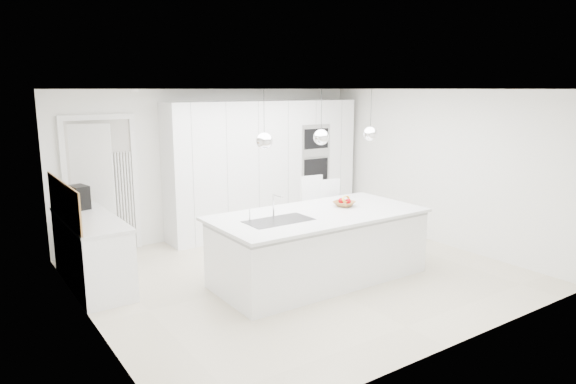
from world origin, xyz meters
TOP-DOWN VIEW (x-y plane):
  - floor at (0.00, 0.00)m, footprint 5.50×5.50m
  - wall_back at (0.00, 2.50)m, footprint 5.50×0.00m
  - wall_left at (-2.75, 0.00)m, footprint 0.00×5.00m
  - ceiling at (0.00, 0.00)m, footprint 5.50×5.50m
  - tall_cabinets at (0.80, 2.20)m, footprint 3.60×0.60m
  - oven_stack at (1.70, 1.89)m, footprint 0.62×0.04m
  - doorway_frame at (-1.95, 2.47)m, footprint 1.11×0.08m
  - hallway_door at (-2.20, 2.42)m, footprint 0.76×0.38m
  - radiator at (-1.63, 2.46)m, footprint 0.32×0.04m
  - left_base_cabinets at (-2.45, 1.20)m, footprint 0.60×1.80m
  - left_worktop at (-2.45, 1.20)m, footprint 0.62×1.82m
  - oak_backsplash at (-2.74, 1.20)m, footprint 0.02×1.80m
  - island_base at (0.10, -0.30)m, footprint 2.80×1.20m
  - island_worktop at (0.10, -0.25)m, footprint 2.84×1.40m
  - island_sink at (-0.55, -0.30)m, footprint 0.84×0.44m
  - island_tap at (-0.50, -0.10)m, footprint 0.02×0.02m
  - pendant_left at (-0.75, -0.30)m, footprint 0.20×0.20m
  - pendant_mid at (0.10, -0.30)m, footprint 0.20×0.20m
  - pendant_right at (0.95, -0.30)m, footprint 0.20×0.20m
  - fruit_bowl at (0.64, -0.15)m, footprint 0.36×0.36m
  - espresso_machine at (-2.43, 1.77)m, footprint 0.25×0.33m
  - bar_stool_left at (0.71, 0.54)m, footprint 0.44×0.58m
  - bar_stool_right at (1.02, 0.50)m, footprint 0.44×0.56m
  - apple_a at (0.63, -0.09)m, footprint 0.08×0.08m
  - apple_b at (0.69, -0.18)m, footprint 0.08×0.08m
  - banana_bunch at (0.65, -0.17)m, footprint 0.21×0.16m

SIDE VIEW (x-z plane):
  - floor at x=0.00m, z-range 0.00..0.00m
  - left_base_cabinets at x=-2.45m, z-range 0.00..0.86m
  - island_base at x=0.10m, z-range 0.00..0.86m
  - bar_stool_right at x=1.02m, z-range 0.00..1.11m
  - bar_stool_left at x=0.71m, z-range 0.00..1.20m
  - island_sink at x=-0.55m, z-range 0.73..0.91m
  - radiator at x=-1.63m, z-range 0.15..1.55m
  - left_worktop at x=-2.45m, z-range 0.86..0.90m
  - island_worktop at x=0.10m, z-range 0.86..0.90m
  - fruit_bowl at x=0.64m, z-range 0.90..0.97m
  - apple_b at x=0.69m, z-range 0.93..1.01m
  - apple_a at x=0.63m, z-range 0.93..1.01m
  - hallway_door at x=-2.20m, z-range 0.00..2.00m
  - banana_bunch at x=0.65m, z-range 0.91..1.10m
  - doorway_frame at x=-1.95m, z-range -0.04..2.09m
  - island_tap at x=-0.50m, z-range 0.90..1.20m
  - espresso_machine at x=-2.43m, z-range 0.90..1.22m
  - tall_cabinets at x=0.80m, z-range 0.00..2.30m
  - oak_backsplash at x=-2.74m, z-range 0.90..1.40m
  - wall_back at x=0.00m, z-range -1.50..4.00m
  - wall_left at x=-2.75m, z-range -1.25..3.75m
  - oven_stack at x=1.70m, z-range 0.83..1.88m
  - pendant_left at x=-0.75m, z-range 1.80..2.00m
  - pendant_mid at x=0.10m, z-range 1.80..2.00m
  - pendant_right at x=0.95m, z-range 1.80..2.00m
  - ceiling at x=0.00m, z-range 2.50..2.50m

